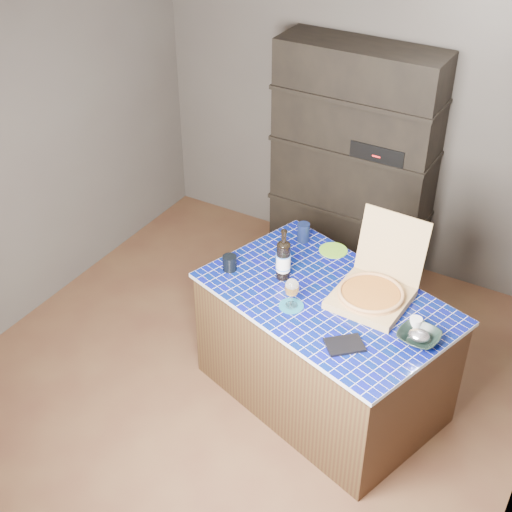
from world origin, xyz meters
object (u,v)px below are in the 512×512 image
Objects in this scene: kitchen_island at (324,348)px; pizza_box at (373,291)px; wine_glass at (292,288)px; bowl at (419,337)px; dvd_case at (344,345)px; mead_bottle at (283,259)px.

kitchen_island is 3.20× the size of pizza_box.
wine_glass is 0.84× the size of bowl.
dvd_case is at bearing -83.78° from pizza_box.
pizza_box reaches higher than wine_glass.
wine_glass reaches higher than dvd_case.
kitchen_island is 0.74m from bowl.
kitchen_island is 8.32× the size of dvd_case.
bowl is at bearing 6.53° from wine_glass.
dvd_case is (0.58, -0.38, -0.12)m from mead_bottle.
bowl is (0.91, -0.14, -0.11)m from mead_bottle.
wine_glass is 0.94× the size of dvd_case.
wine_glass is at bearing -139.30° from pizza_box.
wine_glass is at bearing -109.29° from kitchen_island.
bowl is (0.33, 0.24, 0.02)m from dvd_case.
bowl is (0.73, 0.08, -0.11)m from wine_glass.
mead_bottle is at bearing -170.25° from pizza_box.
mead_bottle reaches higher than wine_glass.
kitchen_island is 0.62m from mead_bottle.
pizza_box is at bearing 42.27° from kitchen_island.
wine_glass is (-0.14, -0.19, 0.53)m from kitchen_island.
mead_bottle reaches higher than dvd_case.
mead_bottle is 1.69× the size of dvd_case.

